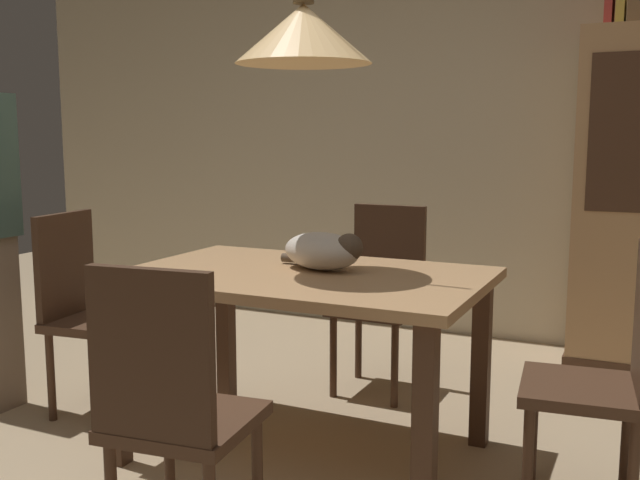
{
  "coord_description": "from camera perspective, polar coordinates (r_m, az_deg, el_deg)",
  "views": [
    {
      "loc": [
        1.3,
        -1.96,
        1.28
      ],
      "look_at": [
        0.02,
        0.75,
        0.85
      ],
      "focal_mm": 40.85,
      "sensor_mm": 36.0,
      "label": 1
    }
  ],
  "objects": [
    {
      "name": "book_brown_thick",
      "position": [
        4.34,
        23.48,
        16.53
      ],
      "size": [
        0.06,
        0.24,
        0.22
      ],
      "primitive_type": "cube",
      "color": "brown",
      "rests_on": "hutch_bookcase"
    },
    {
      "name": "dining_table",
      "position": [
        2.88,
        -1.24,
        -4.51
      ],
      "size": [
        1.4,
        0.9,
        0.75
      ],
      "color": "tan",
      "rests_on": "ground"
    },
    {
      "name": "chair_left_side",
      "position": [
        3.54,
        -17.92,
        -4.78
      ],
      "size": [
        0.44,
        0.44,
        0.93
      ],
      "color": "#472D1E",
      "rests_on": "ground"
    },
    {
      "name": "pendant_lamp",
      "position": [
        2.84,
        -1.31,
        15.91
      ],
      "size": [
        0.52,
        0.52,
        1.3
      ],
      "color": "#E5B775"
    },
    {
      "name": "chair_right_side",
      "position": [
        2.64,
        21.65,
        -9.37
      ],
      "size": [
        0.44,
        0.44,
        0.93
      ],
      "color": "#472D1E",
      "rests_on": "ground"
    },
    {
      "name": "chair_near_front",
      "position": [
        2.2,
        -11.55,
        -12.52
      ],
      "size": [
        0.44,
        0.44,
        0.93
      ],
      "color": "#472D1E",
      "rests_on": "ground"
    },
    {
      "name": "book_yellow_short",
      "position": [
        4.34,
        22.51,
        16.31
      ],
      "size": [
        0.04,
        0.2,
        0.18
      ],
      "primitive_type": "cube",
      "color": "gold",
      "rests_on": "hutch_bookcase"
    },
    {
      "name": "book_red_tall",
      "position": [
        4.35,
        21.77,
        16.99
      ],
      "size": [
        0.04,
        0.22,
        0.28
      ],
      "primitive_type": "cube",
      "color": "#B73833",
      "rests_on": "hutch_bookcase"
    },
    {
      "name": "cat_sleeping",
      "position": [
        2.9,
        0.32,
        -0.85
      ],
      "size": [
        0.4,
        0.3,
        0.16
      ],
      "color": "beige",
      "rests_on": "dining_table"
    },
    {
      "name": "back_wall",
      "position": [
        4.79,
        9.68,
        10.09
      ],
      "size": [
        6.4,
        0.1,
        2.9
      ],
      "primitive_type": "cube",
      "color": "beige",
      "rests_on": "ground"
    },
    {
      "name": "chair_far_back",
      "position": [
        3.7,
        4.87,
        -3.87
      ],
      "size": [
        0.4,
        0.4,
        0.93
      ],
      "color": "#472D1E",
      "rests_on": "ground"
    }
  ]
}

